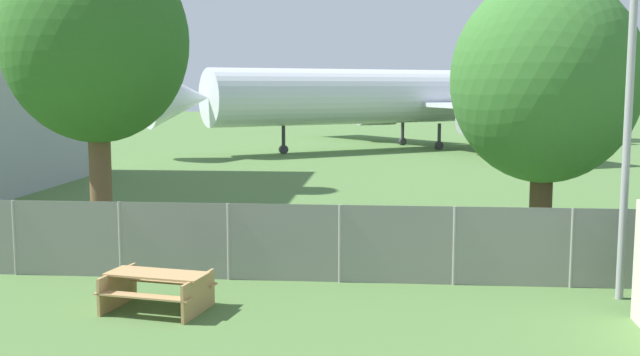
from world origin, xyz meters
The scene contains 6 objects.
perimeter_fence centered at (0.00, 10.66, 0.89)m, with size 56.07×0.07×1.77m.
airplane centered at (2.57, 47.80, 3.63)m, with size 33.19×27.06×11.10m.
picnic_bench_near_cabin centered at (-3.46, 8.20, 0.48)m, with size 2.20×1.75×0.76m.
tree_left_of_cabin centered at (-6.64, 13.54, 5.55)m, with size 4.88×4.88×8.27m.
tree_behind_benches centered at (5.09, 14.09, 4.56)m, with size 4.87×4.87×7.26m.
light_mast centered at (5.90, 9.85, 4.88)m, with size 0.44×0.44×8.01m.
Camera 1 is at (1.02, -5.83, 4.42)m, focal length 42.00 mm.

